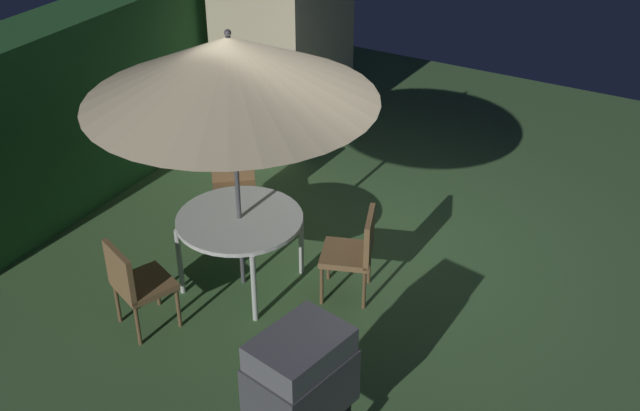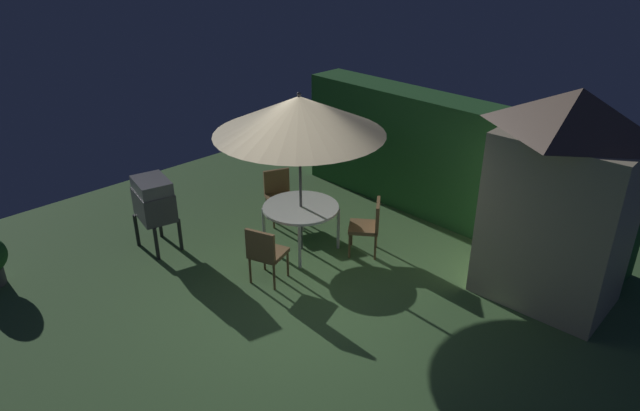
{
  "view_description": "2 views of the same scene",
  "coord_description": "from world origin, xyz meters",
  "px_view_note": "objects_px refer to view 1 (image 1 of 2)",
  "views": [
    {
      "loc": [
        -6.02,
        -2.79,
        4.67
      ],
      "look_at": [
        -0.72,
        0.18,
        0.95
      ],
      "focal_mm": 44.02,
      "sensor_mm": 36.0,
      "label": 1
    },
    {
      "loc": [
        4.92,
        -4.49,
        4.68
      ],
      "look_at": [
        -0.31,
        0.65,
        1.09
      ],
      "focal_mm": 32.02,
      "sensor_mm": 36.0,
      "label": 2
    }
  ],
  "objects_px": {
    "chair_far_side": "(355,249)",
    "bbq_grill": "(301,377)",
    "patio_table": "(240,223)",
    "chair_near_shed": "(135,281)",
    "patio_umbrella": "(230,69)",
    "chair_toward_hedge": "(234,182)",
    "garden_shed": "(284,16)"
  },
  "relations": [
    {
      "from": "chair_far_side",
      "to": "bbq_grill",
      "type": "bearing_deg",
      "value": -163.6
    },
    {
      "from": "patio_table",
      "to": "chair_near_shed",
      "type": "distance_m",
      "value": 1.12
    },
    {
      "from": "patio_umbrella",
      "to": "chair_near_shed",
      "type": "distance_m",
      "value": 2.03
    },
    {
      "from": "chair_toward_hedge",
      "to": "garden_shed",
      "type": "bearing_deg",
      "value": 19.46
    },
    {
      "from": "patio_table",
      "to": "patio_umbrella",
      "type": "relative_size",
      "value": 0.47
    },
    {
      "from": "patio_table",
      "to": "bbq_grill",
      "type": "bearing_deg",
      "value": -134.97
    },
    {
      "from": "patio_umbrella",
      "to": "chair_toward_hedge",
      "type": "relative_size",
      "value": 2.85
    },
    {
      "from": "patio_umbrella",
      "to": "chair_far_side",
      "type": "height_order",
      "value": "patio_umbrella"
    },
    {
      "from": "chair_near_shed",
      "to": "chair_far_side",
      "type": "distance_m",
      "value": 2.02
    },
    {
      "from": "patio_table",
      "to": "chair_far_side",
      "type": "height_order",
      "value": "chair_far_side"
    },
    {
      "from": "chair_near_shed",
      "to": "chair_far_side",
      "type": "xyz_separation_m",
      "value": [
        1.39,
        -1.46,
        0.0
      ]
    },
    {
      "from": "patio_table",
      "to": "bbq_grill",
      "type": "xyz_separation_m",
      "value": [
        -1.62,
        -1.62,
        0.16
      ]
    },
    {
      "from": "garden_shed",
      "to": "patio_umbrella",
      "type": "distance_m",
      "value": 3.74
    },
    {
      "from": "chair_near_shed",
      "to": "garden_shed",
      "type": "bearing_deg",
      "value": 14.41
    },
    {
      "from": "garden_shed",
      "to": "bbq_grill",
      "type": "relative_size",
      "value": 2.47
    },
    {
      "from": "patio_umbrella",
      "to": "bbq_grill",
      "type": "bearing_deg",
      "value": -134.97
    },
    {
      "from": "garden_shed",
      "to": "chair_toward_hedge",
      "type": "height_order",
      "value": "garden_shed"
    },
    {
      "from": "patio_table",
      "to": "chair_toward_hedge",
      "type": "height_order",
      "value": "chair_toward_hedge"
    },
    {
      "from": "chair_near_shed",
      "to": "chair_far_side",
      "type": "height_order",
      "value": "same"
    },
    {
      "from": "patio_umbrella",
      "to": "chair_toward_hedge",
      "type": "bearing_deg",
      "value": 38.01
    },
    {
      "from": "chair_near_shed",
      "to": "chair_toward_hedge",
      "type": "bearing_deg",
      "value": 7.34
    },
    {
      "from": "bbq_grill",
      "to": "patio_table",
      "type": "bearing_deg",
      "value": 45.03
    },
    {
      "from": "patio_umbrella",
      "to": "chair_near_shed",
      "type": "xyz_separation_m",
      "value": [
        -1.02,
        0.42,
        -1.7
      ]
    },
    {
      "from": "patio_table",
      "to": "garden_shed",
      "type": "bearing_deg",
      "value": 24.82
    },
    {
      "from": "chair_near_shed",
      "to": "bbq_grill",
      "type": "bearing_deg",
      "value": -106.38
    },
    {
      "from": "bbq_grill",
      "to": "chair_toward_hedge",
      "type": "distance_m",
      "value": 3.38
    },
    {
      "from": "garden_shed",
      "to": "chair_toward_hedge",
      "type": "relative_size",
      "value": 3.29
    },
    {
      "from": "bbq_grill",
      "to": "chair_near_shed",
      "type": "distance_m",
      "value": 2.16
    },
    {
      "from": "patio_table",
      "to": "chair_far_side",
      "type": "bearing_deg",
      "value": -70.38
    },
    {
      "from": "patio_umbrella",
      "to": "bbq_grill",
      "type": "xyz_separation_m",
      "value": [
        -1.62,
        -1.62,
        -1.38
      ]
    },
    {
      "from": "garden_shed",
      "to": "bbq_grill",
      "type": "bearing_deg",
      "value": -147.44
    },
    {
      "from": "garden_shed",
      "to": "chair_far_side",
      "type": "bearing_deg",
      "value": -138.99
    }
  ]
}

